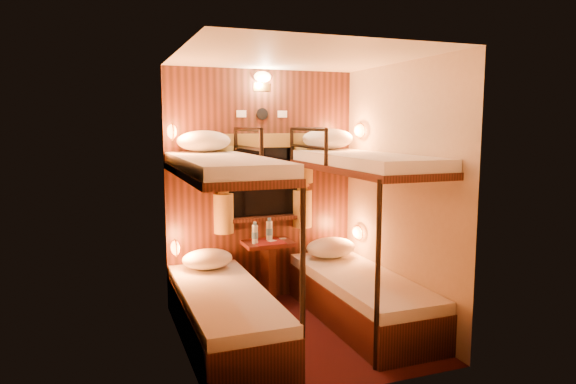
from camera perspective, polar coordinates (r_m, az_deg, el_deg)
name	(u,v)px	position (r m, az deg, el deg)	size (l,w,h in m)	color
floor	(298,333)	(4.73, 1.16, -15.43)	(2.10, 2.10, 0.00)	#3A100F
ceiling	(299,57)	(4.39, 1.24, 14.80)	(2.10, 2.10, 0.00)	silver
wall_back	(262,186)	(5.38, -2.95, 0.64)	(2.40, 2.40, 0.00)	#C6B293
wall_front	(357,222)	(3.46, 7.67, -3.27)	(2.40, 2.40, 0.00)	#C6B293
wall_left	(181,207)	(4.14, -11.77, -1.59)	(2.40, 2.40, 0.00)	#C6B293
wall_right	(399,194)	(4.86, 12.22, -0.27)	(2.40, 2.40, 0.00)	#C6B293
back_panel	(262,186)	(5.37, -2.90, 0.62)	(2.00, 0.03, 2.40)	black
bunk_left	(224,278)	(4.42, -7.10, -9.46)	(0.72, 1.90, 1.82)	black
bunk_right	(360,263)	(4.87, 8.04, -7.87)	(0.72, 1.90, 1.82)	black
window	(263,189)	(5.34, -2.80, 0.38)	(1.00, 0.12, 0.79)	black
curtains	(264,181)	(5.30, -2.70, 1.23)	(1.10, 0.22, 1.00)	olive
back_fixtures	(262,84)	(5.31, -2.86, 11.86)	(0.54, 0.09, 0.48)	black
reading_lamps	(272,186)	(5.05, -1.75, 0.65)	(2.00, 0.20, 1.25)	orange
table	(268,264)	(5.35, -2.24, -7.98)	(0.50, 0.34, 0.66)	#501F12
bottle_left	(255,234)	(5.20, -3.70, -4.69)	(0.06, 0.06, 0.22)	#99BFE5
bottle_right	(269,230)	(5.33, -2.09, -4.30)	(0.07, 0.07, 0.24)	#99BFE5
sachet_a	(272,241)	(5.30, -1.81, -5.46)	(0.09, 0.06, 0.01)	silver
sachet_b	(283,239)	(5.41, -0.62, -5.19)	(0.07, 0.06, 0.01)	silver
pillow_lower_left	(207,259)	(5.06, -8.94, -7.37)	(0.49, 0.35, 0.19)	silver
pillow_lower_right	(331,248)	(5.43, 4.77, -6.17)	(0.53, 0.38, 0.21)	silver
pillow_upper_left	(204,141)	(4.94, -9.34, 5.61)	(0.51, 0.37, 0.20)	silver
pillow_upper_right	(328,139)	(5.36, 4.45, 5.91)	(0.55, 0.39, 0.22)	silver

